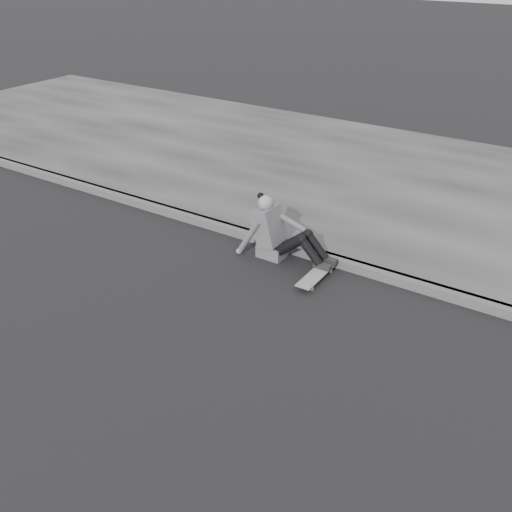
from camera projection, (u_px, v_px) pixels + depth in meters
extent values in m
plane|color=black|center=(220.00, 371.00, 5.77)|extent=(80.00, 80.00, 0.00)
cube|color=#525252|center=(333.00, 260.00, 7.63)|extent=(24.00, 0.16, 0.12)
cube|color=#3D3D3D|center=(411.00, 188.00, 9.85)|extent=(24.00, 6.00, 0.12)
cylinder|color=gray|center=(301.00, 285.00, 7.14)|extent=(0.03, 0.05, 0.05)
cylinder|color=gray|center=(312.00, 289.00, 7.07)|extent=(0.03, 0.05, 0.05)
cylinder|color=gray|center=(320.00, 268.00, 7.52)|extent=(0.03, 0.05, 0.05)
cylinder|color=gray|center=(331.00, 271.00, 7.45)|extent=(0.03, 0.05, 0.05)
cube|color=#2D2D2F|center=(307.00, 285.00, 7.09)|extent=(0.16, 0.04, 0.03)
cube|color=#2D2D2F|center=(326.00, 267.00, 7.47)|extent=(0.16, 0.04, 0.03)
cube|color=gray|center=(316.00, 274.00, 7.27)|extent=(0.20, 0.78, 0.02)
cube|color=#57575A|center=(273.00, 249.00, 7.83)|extent=(0.36, 0.34, 0.18)
cube|color=#57575A|center=(269.00, 226.00, 7.69)|extent=(0.37, 0.40, 0.57)
cube|color=#57575A|center=(261.00, 216.00, 7.70)|extent=(0.14, 0.30, 0.20)
cylinder|color=gray|center=(266.00, 209.00, 7.60)|extent=(0.09, 0.09, 0.08)
sphere|color=gray|center=(266.00, 203.00, 7.56)|extent=(0.20, 0.20, 0.20)
sphere|color=black|center=(261.00, 196.00, 7.59)|extent=(0.09, 0.09, 0.09)
cylinder|color=black|center=(290.00, 245.00, 7.52)|extent=(0.43, 0.13, 0.39)
cylinder|color=black|center=(297.00, 240.00, 7.65)|extent=(0.43, 0.13, 0.39)
cylinder|color=black|center=(310.00, 252.00, 7.38)|extent=(0.35, 0.11, 0.36)
cylinder|color=black|center=(317.00, 246.00, 7.51)|extent=(0.35, 0.11, 0.36)
sphere|color=black|center=(302.00, 239.00, 7.37)|extent=(0.13, 0.13, 0.13)
sphere|color=black|center=(308.00, 234.00, 7.51)|extent=(0.13, 0.13, 0.13)
cube|color=black|center=(322.00, 266.00, 7.37)|extent=(0.24, 0.08, 0.07)
cube|color=black|center=(329.00, 260.00, 7.50)|extent=(0.24, 0.08, 0.07)
cylinder|color=#57575A|center=(248.00, 238.00, 7.70)|extent=(0.38, 0.08, 0.58)
sphere|color=gray|center=(239.00, 251.00, 7.89)|extent=(0.08, 0.08, 0.08)
cylinder|color=#57575A|center=(291.00, 222.00, 7.67)|extent=(0.48, 0.08, 0.21)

